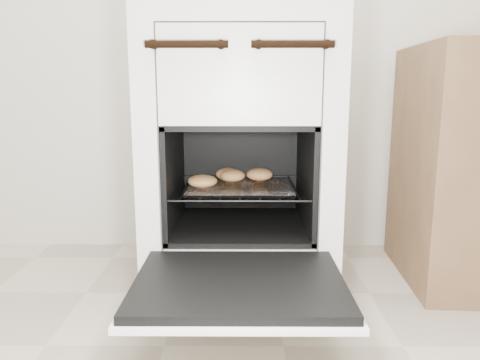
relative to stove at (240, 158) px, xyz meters
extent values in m
cube|color=silver|center=(0.00, 0.01, 0.01)|extent=(0.62, 0.66, 0.95)
cylinder|color=black|center=(-0.14, -0.33, 0.36)|extent=(0.23, 0.02, 0.02)
cylinder|color=black|center=(0.14, -0.33, 0.36)|extent=(0.23, 0.02, 0.02)
cube|color=black|center=(0.00, -0.52, -0.25)|extent=(0.54, 0.41, 0.02)
cube|color=silver|center=(0.00, -0.52, -0.27)|extent=(0.56, 0.43, 0.02)
cylinder|color=black|center=(-0.22, -0.07, -0.09)|extent=(0.01, 0.43, 0.01)
cylinder|color=black|center=(0.22, -0.07, -0.09)|extent=(0.01, 0.43, 0.01)
cylinder|color=black|center=(0.00, -0.28, -0.09)|extent=(0.44, 0.01, 0.01)
cylinder|color=black|center=(0.00, 0.14, -0.09)|extent=(0.44, 0.01, 0.01)
cylinder|color=black|center=(-0.19, -0.07, -0.09)|extent=(0.01, 0.41, 0.01)
cylinder|color=black|center=(-0.12, -0.07, -0.09)|extent=(0.01, 0.41, 0.01)
cylinder|color=black|center=(-0.06, -0.07, -0.09)|extent=(0.01, 0.41, 0.01)
cylinder|color=black|center=(0.00, -0.07, -0.09)|extent=(0.01, 0.41, 0.01)
cylinder|color=black|center=(0.06, -0.07, -0.09)|extent=(0.01, 0.41, 0.01)
cylinder|color=black|center=(0.12, -0.07, -0.09)|extent=(0.01, 0.41, 0.01)
cylinder|color=black|center=(0.19, -0.07, -0.09)|extent=(0.01, 0.41, 0.01)
cube|color=white|center=(0.00, -0.09, -0.09)|extent=(0.35, 0.31, 0.01)
ellipsoid|color=#BD814B|center=(-0.13, -0.11, -0.06)|extent=(0.10, 0.10, 0.04)
ellipsoid|color=#BD814B|center=(-0.03, -0.02, -0.06)|extent=(0.12, 0.12, 0.04)
ellipsoid|color=#BD814B|center=(-0.05, 0.02, -0.06)|extent=(0.11, 0.11, 0.04)
ellipsoid|color=#BD814B|center=(0.07, 0.01, -0.06)|extent=(0.13, 0.13, 0.04)
camera|label=1|loc=(0.01, -1.65, 0.24)|focal=35.00mm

